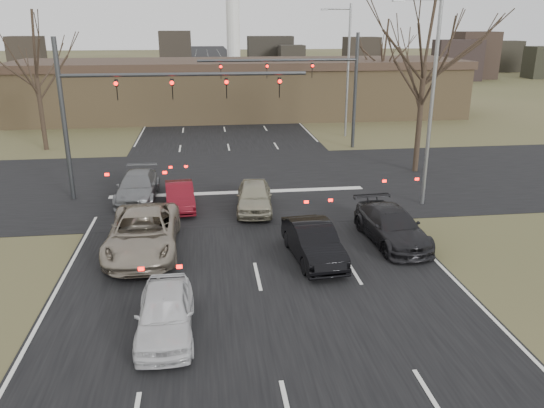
{
  "coord_description": "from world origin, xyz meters",
  "views": [
    {
      "loc": [
        -1.64,
        -13.97,
        8.56
      ],
      "look_at": [
        0.79,
        5.1,
        2.0
      ],
      "focal_mm": 35.0,
      "sensor_mm": 36.0,
      "label": 1
    }
  ],
  "objects": [
    {
      "name": "streetlight_right_near",
      "position": [
        8.82,
        10.0,
        5.59
      ],
      "size": [
        2.34,
        0.25,
        10.0
      ],
      "color": "gray",
      "rests_on": "ground"
    },
    {
      "name": "mast_arm_far",
      "position": [
        6.18,
        23.0,
        5.02
      ],
      "size": [
        11.12,
        0.24,
        8.0
      ],
      "color": "#383A3D",
      "rests_on": "ground"
    },
    {
      "name": "tree_right_near",
      "position": [
        11.0,
        16.0,
        8.9
      ],
      "size": [
        6.9,
        6.9,
        11.5
      ],
      "color": "black",
      "rests_on": "ground"
    },
    {
      "name": "tree_left_far",
      "position": [
        -13.0,
        25.0,
        7.34
      ],
      "size": [
        5.7,
        5.7,
        9.5
      ],
      "color": "black",
      "rests_on": "ground"
    },
    {
      "name": "car_silver_ahead",
      "position": [
        0.57,
        10.13,
        0.7
      ],
      "size": [
        2.03,
        4.26,
        1.41
      ],
      "primitive_type": "imported",
      "rotation": [
        0.0,
        0.0,
        -0.09
      ],
      "color": "#9C987E",
      "rests_on": "ground"
    },
    {
      "name": "streetlight_right_far",
      "position": [
        9.32,
        27.0,
        5.59
      ],
      "size": [
        2.34,
        0.25,
        10.0
      ],
      "color": "gray",
      "rests_on": "ground"
    },
    {
      "name": "mast_arm_near",
      "position": [
        -5.23,
        13.0,
        5.07
      ],
      "size": [
        12.12,
        0.24,
        8.0
      ],
      "color": "#383A3D",
      "rests_on": "ground"
    },
    {
      "name": "car_grey_ahead",
      "position": [
        -5.18,
        12.5,
        0.69
      ],
      "size": [
        2.03,
        4.81,
        1.39
      ],
      "primitive_type": "imported",
      "rotation": [
        0.0,
        0.0,
        -0.02
      ],
      "color": "slate",
      "rests_on": "ground"
    },
    {
      "name": "building",
      "position": [
        2.0,
        38.0,
        2.67
      ],
      "size": [
        42.4,
        10.4,
        5.3
      ],
      "color": "olive",
      "rests_on": "ground"
    },
    {
      "name": "car_silver_suv",
      "position": [
        -4.22,
        5.79,
        0.81
      ],
      "size": [
        2.7,
        5.81,
        1.61
      ],
      "primitive_type": "imported",
      "rotation": [
        0.0,
        0.0,
        0.0
      ],
      "color": "gray",
      "rests_on": "ground"
    },
    {
      "name": "car_red_ahead",
      "position": [
        -3.0,
        10.88,
        0.62
      ],
      "size": [
        1.63,
        3.87,
        1.24
      ],
      "primitive_type": "imported",
      "rotation": [
        0.0,
        0.0,
        0.08
      ],
      "color": "#590C15",
      "rests_on": "ground"
    },
    {
      "name": "car_charcoal_sedan",
      "position": [
        5.79,
        5.5,
        0.7
      ],
      "size": [
        2.34,
        4.96,
        1.4
      ],
      "primitive_type": "imported",
      "rotation": [
        0.0,
        0.0,
        0.08
      ],
      "color": "black",
      "rests_on": "ground"
    },
    {
      "name": "ground",
      "position": [
        0.0,
        0.0,
        0.0
      ],
      "size": [
        360.0,
        360.0,
        0.0
      ],
      "primitive_type": "plane",
      "color": "#424525",
      "rests_on": "ground"
    },
    {
      "name": "car_white_sedan",
      "position": [
        -3.0,
        -0.29,
        0.68
      ],
      "size": [
        1.66,
        4.03,
        1.37
      ],
      "primitive_type": "imported",
      "rotation": [
        0.0,
        0.0,
        0.01
      ],
      "color": "silver",
      "rests_on": "ground"
    },
    {
      "name": "road_main",
      "position": [
        0.0,
        60.0,
        0.01
      ],
      "size": [
        14.0,
        300.0,
        0.02
      ],
      "primitive_type": "cube",
      "color": "black",
      "rests_on": "ground"
    },
    {
      "name": "car_black_hatch",
      "position": [
        2.26,
        4.23,
        0.71
      ],
      "size": [
        1.91,
        4.45,
        1.43
      ],
      "primitive_type": "imported",
      "rotation": [
        0.0,
        0.0,
        0.09
      ],
      "color": "black",
      "rests_on": "ground"
    },
    {
      "name": "road_cross",
      "position": [
        0.0,
        15.0,
        0.01
      ],
      "size": [
        200.0,
        14.0,
        0.02
      ],
      "primitive_type": "cube",
      "color": "black",
      "rests_on": "ground"
    },
    {
      "name": "tree_right_far",
      "position": [
        15.0,
        35.0,
        6.96
      ],
      "size": [
        5.4,
        5.4,
        9.0
      ],
      "color": "black",
      "rests_on": "ground"
    }
  ]
}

